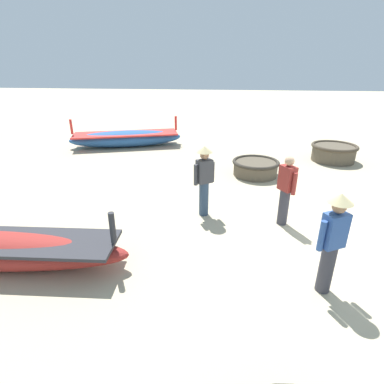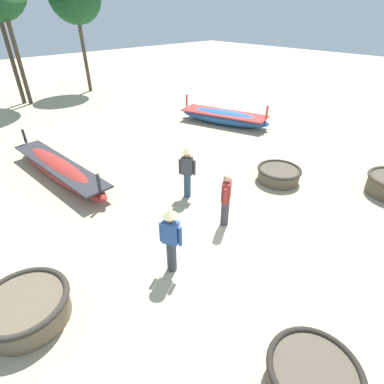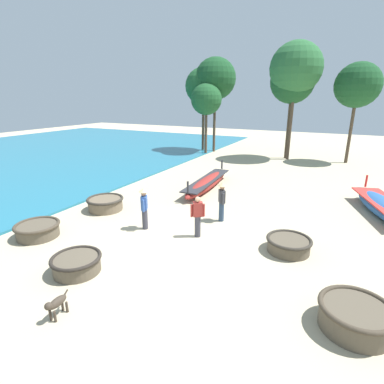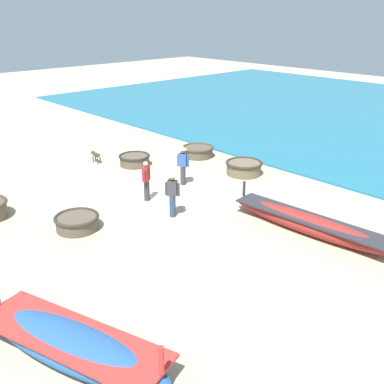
{
  "view_description": "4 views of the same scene",
  "coord_description": "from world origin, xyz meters",
  "views": [
    {
      "loc": [
        -5.76,
        2.91,
        3.3
      ],
      "look_at": [
        -0.64,
        3.52,
        1.11
      ],
      "focal_mm": 28.0,
      "sensor_mm": 36.0,
      "label": 1
    },
    {
      "loc": [
        -4.82,
        -2.63,
        5.17
      ],
      "look_at": [
        -0.02,
        2.49,
        0.83
      ],
      "focal_mm": 28.0,
      "sensor_mm": 36.0,
      "label": 2
    },
    {
      "loc": [
        4.79,
        -7.54,
        4.97
      ],
      "look_at": [
        -0.8,
        3.51,
        1.03
      ],
      "focal_mm": 28.0,
      "sensor_mm": 36.0,
      "label": 3
    },
    {
      "loc": [
        10.03,
        14.42,
        6.81
      ],
      "look_at": [
        -0.13,
        3.59,
        0.78
      ],
      "focal_mm": 42.0,
      "sensor_mm": 36.0,
      "label": 4
    }
  ],
  "objects": [
    {
      "name": "long_boat_green_hull",
      "position": [
        -1.81,
        7.41,
        0.32
      ],
      "size": [
        1.28,
        5.91,
        1.11
      ],
      "color": "maroon",
      "rests_on": "ground"
    },
    {
      "name": "fisherman_standing_left",
      "position": [
        0.39,
        1.61,
        0.84
      ],
      "size": [
        0.46,
        0.37,
        1.57
      ],
      "color": "#383842",
      "rests_on": "ground"
    },
    {
      "name": "fisherman_standing_right",
      "position": [
        -1.75,
        1.3,
        0.96
      ],
      "size": [
        0.36,
        0.48,
        1.67
      ],
      "color": "#383842",
      "rests_on": "ground"
    },
    {
      "name": "coracle_front_left",
      "position": [
        3.61,
        1.97,
        0.27
      ],
      "size": [
        1.5,
        1.5,
        0.49
      ],
      "color": "brown",
      "rests_on": "ground"
    },
    {
      "name": "ground_plane",
      "position": [
        0.0,
        0.0,
        0.0
      ],
      "size": [
        80.0,
        80.0,
        0.0
      ],
      "primitive_type": "plane",
      "color": "#BCAD8C"
    },
    {
      "name": "fisherman_hauling",
      "position": [
        0.63,
        3.4,
        0.96
      ],
      "size": [
        0.38,
        0.45,
        1.67
      ],
      "color": "#2D425B",
      "rests_on": "ground"
    },
    {
      "name": "coracle_tilted",
      "position": [
        -4.6,
        2.2,
        0.32
      ],
      "size": [
        1.66,
        1.66,
        0.58
      ],
      "color": "brown",
      "rests_on": "ground"
    },
    {
      "name": "long_boat_blue_hull",
      "position": [
        6.75,
        7.31,
        0.36
      ],
      "size": [
        2.64,
        4.93,
        1.24
      ],
      "color": "#285693",
      "rests_on": "ground"
    },
    {
      "name": "coracle_far_right",
      "position": [
        -1.77,
        -2.13,
        0.28
      ],
      "size": [
        1.47,
        1.47,
        0.51
      ],
      "color": "brown",
      "rests_on": "ground"
    }
  ]
}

